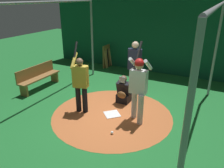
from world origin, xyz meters
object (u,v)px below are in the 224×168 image
(home_plate, at_px, (112,114))
(catcher, at_px, (124,92))
(bat_rack, at_px, (108,56))
(bench, at_px, (38,77))
(umpire, at_px, (135,65))
(baseball_0, at_px, (112,133))
(visitor, at_px, (81,82))
(batter, at_px, (138,84))

(home_plate, distance_m, catcher, 0.93)
(bat_rack, distance_m, bench, 3.72)
(umpire, xyz_separation_m, baseball_0, (2.51, 0.44, -0.99))
(catcher, xyz_separation_m, visitor, (1.10, -0.84, 0.59))
(home_plate, bearing_deg, bench, -99.07)
(home_plate, xyz_separation_m, bat_rack, (-4.11, -2.31, 0.48))
(visitor, xyz_separation_m, baseball_0, (0.63, 1.32, -0.90))
(home_plate, distance_m, bat_rack, 4.74)
(bench, distance_m, baseball_0, 4.00)
(bench, bearing_deg, catcher, 96.02)
(batter, xyz_separation_m, umpire, (-1.60, -0.75, -0.03))
(catcher, height_order, baseball_0, catcher)
(batter, distance_m, bench, 4.10)
(home_plate, relative_size, bench, 0.24)
(visitor, bearing_deg, bat_rack, -176.19)
(visitor, height_order, bat_rack, visitor)
(catcher, bearing_deg, visitor, -37.58)
(catcher, bearing_deg, bench, -83.98)
(catcher, relative_size, baseball_0, 12.37)
(catcher, height_order, bench, catcher)
(catcher, relative_size, visitor, 0.46)
(visitor, bearing_deg, catcher, 127.96)
(catcher, xyz_separation_m, bat_rack, (-3.25, -2.28, 0.14))
(batter, distance_m, bat_rack, 5.12)
(visitor, xyz_separation_m, bat_rack, (-4.34, -1.43, -0.45))
(visitor, bearing_deg, bench, -121.85)
(baseball_0, bearing_deg, bench, -110.38)
(batter, xyz_separation_m, visitor, (0.27, -1.62, -0.13))
(visitor, height_order, bench, visitor)
(home_plate, relative_size, visitor, 0.21)
(bat_rack, distance_m, baseball_0, 5.70)
(baseball_0, bearing_deg, umpire, -169.95)
(baseball_0, bearing_deg, batter, 161.53)
(batter, relative_size, visitor, 1.05)
(umpire, height_order, bench, umpire)
(bat_rack, bearing_deg, visitor, 18.26)
(umpire, distance_m, baseball_0, 2.73)
(catcher, distance_m, umpire, 1.04)
(home_plate, height_order, batter, batter)
(catcher, distance_m, visitor, 1.50)
(bat_rack, bearing_deg, bench, -15.16)
(visitor, bearing_deg, batter, 85.05)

